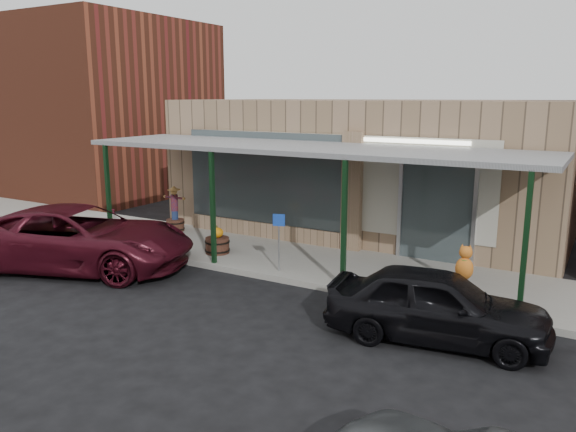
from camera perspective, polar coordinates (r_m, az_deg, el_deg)
The scene contains 10 objects.
ground at distance 11.91m, azimuth -6.88°, elevation -9.28°, with size 120.00×120.00×0.00m, color black.
sidewalk at distance 14.75m, azimuth 1.55°, elevation -4.65°, with size 40.00×3.20×0.15m, color gray.
storefront at distance 18.40m, azimuth 8.43°, elevation 5.00°, with size 12.00×6.25×4.20m.
awning at distance 14.15m, azimuth 1.55°, elevation 6.77°, with size 12.00×3.00×3.04m.
block_buildings_near at distance 18.64m, azimuth 15.62°, elevation 9.95°, with size 61.00×8.00×8.00m.
barrel_scarecrow at distance 18.01m, azimuth -11.41°, elevation 0.03°, with size 0.86×0.69×1.43m.
barrel_pumpkin at distance 15.32m, azimuth -7.20°, elevation -2.77°, with size 0.67×0.67×0.76m.
handicap_sign at distance 13.50m, azimuth -0.93°, elevation -1.90°, with size 0.28×0.11×1.41m.
parked_sedan at distance 10.49m, azimuth 14.89°, elevation -8.70°, with size 4.10×2.10×1.61m.
car_maroon at distance 15.17m, azimuth -20.49°, elevation -2.11°, with size 2.66×5.76×1.60m, color #460E1A.
Camera 1 is at (6.74, -8.82, 4.33)m, focal length 35.00 mm.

